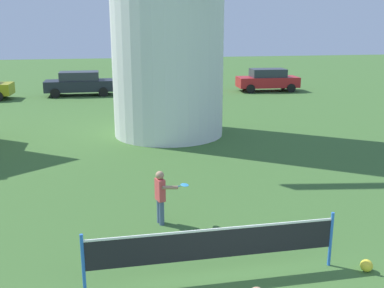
% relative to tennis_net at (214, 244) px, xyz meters
% --- Properties ---
extents(tennis_net, '(4.67, 0.06, 1.10)m').
position_rel_tennis_net_xyz_m(tennis_net, '(0.00, 0.00, 0.00)').
color(tennis_net, blue).
rests_on(tennis_net, ground_plane).
extents(player_far, '(0.81, 0.42, 1.29)m').
position_rel_tennis_net_xyz_m(player_far, '(-0.62, 2.51, 0.05)').
color(player_far, slate).
rests_on(player_far, ground_plane).
extents(stray_ball, '(0.23, 0.23, 0.23)m').
position_rel_tennis_net_xyz_m(stray_ball, '(2.89, -0.34, -0.57)').
color(stray_ball, yellow).
rests_on(stray_ball, ground_plane).
extents(parked_car_black, '(4.46, 1.92, 1.56)m').
position_rel_tennis_net_xyz_m(parked_car_black, '(-3.31, 23.26, 0.13)').
color(parked_car_black, '#1E232D').
rests_on(parked_car_black, ground_plane).
extents(parked_car_cream, '(4.08, 2.29, 1.56)m').
position_rel_tennis_net_xyz_m(parked_car_cream, '(3.36, 22.56, 0.13)').
color(parked_car_cream, silver).
rests_on(parked_car_cream, ground_plane).
extents(parked_car_red, '(4.33, 2.09, 1.56)m').
position_rel_tennis_net_xyz_m(parked_car_red, '(9.54, 22.67, 0.13)').
color(parked_car_red, red).
rests_on(parked_car_red, ground_plane).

